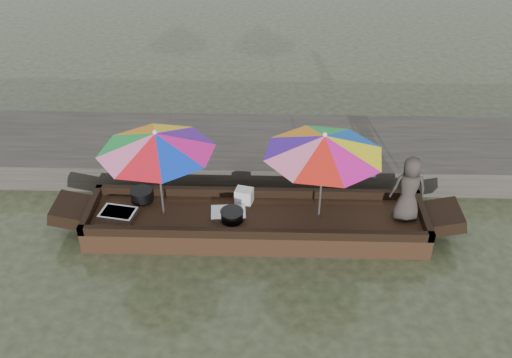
{
  "coord_description": "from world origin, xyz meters",
  "views": [
    {
      "loc": [
        0.22,
        -7.35,
        5.96
      ],
      "look_at": [
        0.0,
        0.1,
        1.0
      ],
      "focal_mm": 40.0,
      "sensor_mm": 36.0,
      "label": 1
    }
  ],
  "objects_px": {
    "umbrella_stern": "(322,177)",
    "tray_scallop": "(228,213)",
    "umbrella_bow": "(159,174)",
    "boat_hull": "(256,224)",
    "cooking_pot": "(142,195)",
    "vendor": "(409,189)",
    "supply_bag": "(244,196)",
    "charcoal_grill": "(232,216)",
    "tray_crayfish": "(118,214)"
  },
  "relations": [
    {
      "from": "tray_scallop",
      "to": "umbrella_stern",
      "type": "xyz_separation_m",
      "value": [
        1.46,
        -0.02,
        0.74
      ]
    },
    {
      "from": "tray_scallop",
      "to": "umbrella_stern",
      "type": "relative_size",
      "value": 0.3
    },
    {
      "from": "supply_bag",
      "to": "umbrella_stern",
      "type": "xyz_separation_m",
      "value": [
        1.22,
        -0.37,
        0.65
      ]
    },
    {
      "from": "tray_crayfish",
      "to": "umbrella_bow",
      "type": "bearing_deg",
      "value": 5.87
    },
    {
      "from": "cooking_pot",
      "to": "umbrella_stern",
      "type": "relative_size",
      "value": 0.2
    },
    {
      "from": "boat_hull",
      "to": "tray_crayfish",
      "type": "xyz_separation_m",
      "value": [
        -2.22,
        -0.07,
        0.22
      ]
    },
    {
      "from": "umbrella_bow",
      "to": "boat_hull",
      "type": "bearing_deg",
      "value": 0.0
    },
    {
      "from": "cooking_pot",
      "to": "vendor",
      "type": "distance_m",
      "value": 4.35
    },
    {
      "from": "vendor",
      "to": "umbrella_bow",
      "type": "distance_m",
      "value": 3.89
    },
    {
      "from": "cooking_pot",
      "to": "supply_bag",
      "type": "distance_m",
      "value": 1.72
    },
    {
      "from": "umbrella_bow",
      "to": "charcoal_grill",
      "type": "bearing_deg",
      "value": -6.42
    },
    {
      "from": "umbrella_stern",
      "to": "boat_hull",
      "type": "bearing_deg",
      "value": 180.0
    },
    {
      "from": "cooking_pot",
      "to": "tray_crayfish",
      "type": "bearing_deg",
      "value": -123.34
    },
    {
      "from": "vendor",
      "to": "umbrella_stern",
      "type": "bearing_deg",
      "value": 1.35
    },
    {
      "from": "charcoal_grill",
      "to": "umbrella_stern",
      "type": "relative_size",
      "value": 0.19
    },
    {
      "from": "cooking_pot",
      "to": "supply_bag",
      "type": "xyz_separation_m",
      "value": [
        1.72,
        -0.01,
        0.03
      ]
    },
    {
      "from": "cooking_pot",
      "to": "umbrella_bow",
      "type": "bearing_deg",
      "value": -41.85
    },
    {
      "from": "supply_bag",
      "to": "boat_hull",
      "type": "bearing_deg",
      "value": -60.8
    },
    {
      "from": "boat_hull",
      "to": "tray_scallop",
      "type": "xyz_separation_m",
      "value": [
        -0.45,
        0.02,
        0.21
      ]
    },
    {
      "from": "tray_scallop",
      "to": "charcoal_grill",
      "type": "relative_size",
      "value": 1.57
    },
    {
      "from": "supply_bag",
      "to": "charcoal_grill",
      "type": "bearing_deg",
      "value": -109.15
    },
    {
      "from": "umbrella_bow",
      "to": "umbrella_stern",
      "type": "xyz_separation_m",
      "value": [
        2.51,
        0.0,
        0.0
      ]
    },
    {
      "from": "supply_bag",
      "to": "umbrella_stern",
      "type": "relative_size",
      "value": 0.15
    },
    {
      "from": "tray_scallop",
      "to": "vendor",
      "type": "xyz_separation_m",
      "value": [
        2.83,
        -0.0,
        0.53
      ]
    },
    {
      "from": "supply_bag",
      "to": "vendor",
      "type": "bearing_deg",
      "value": -7.67
    },
    {
      "from": "umbrella_stern",
      "to": "tray_scallop",
      "type": "bearing_deg",
      "value": 179.11
    },
    {
      "from": "boat_hull",
      "to": "umbrella_bow",
      "type": "height_order",
      "value": "umbrella_bow"
    },
    {
      "from": "boat_hull",
      "to": "umbrella_bow",
      "type": "xyz_separation_m",
      "value": [
        -1.5,
        0.0,
        0.95
      ]
    },
    {
      "from": "boat_hull",
      "to": "supply_bag",
      "type": "distance_m",
      "value": 0.52
    },
    {
      "from": "tray_scallop",
      "to": "vendor",
      "type": "distance_m",
      "value": 2.88
    },
    {
      "from": "umbrella_stern",
      "to": "supply_bag",
      "type": "bearing_deg",
      "value": 163.26
    },
    {
      "from": "boat_hull",
      "to": "charcoal_grill",
      "type": "height_order",
      "value": "charcoal_grill"
    },
    {
      "from": "boat_hull",
      "to": "supply_bag",
      "type": "bearing_deg",
      "value": 119.2
    },
    {
      "from": "boat_hull",
      "to": "charcoal_grill",
      "type": "bearing_deg",
      "value": -161.5
    },
    {
      "from": "charcoal_grill",
      "to": "umbrella_bow",
      "type": "distance_m",
      "value": 1.32
    },
    {
      "from": "cooking_pot",
      "to": "umbrella_bow",
      "type": "xyz_separation_m",
      "value": [
        0.43,
        -0.38,
        0.68
      ]
    },
    {
      "from": "boat_hull",
      "to": "umbrella_stern",
      "type": "relative_size",
      "value": 2.95
    },
    {
      "from": "vendor",
      "to": "cooking_pot",
      "type": "bearing_deg",
      "value": -4.25
    },
    {
      "from": "charcoal_grill",
      "to": "vendor",
      "type": "bearing_deg",
      "value": 3.0
    },
    {
      "from": "tray_crayfish",
      "to": "vendor",
      "type": "xyz_separation_m",
      "value": [
        4.61,
        0.09,
        0.52
      ]
    },
    {
      "from": "boat_hull",
      "to": "umbrella_bow",
      "type": "bearing_deg",
      "value": 180.0
    },
    {
      "from": "cooking_pot",
      "to": "supply_bag",
      "type": "relative_size",
      "value": 1.33
    },
    {
      "from": "supply_bag",
      "to": "tray_scallop",
      "type": "bearing_deg",
      "value": -125.18
    },
    {
      "from": "tray_crayfish",
      "to": "cooking_pot",
      "type": "bearing_deg",
      "value": 56.66
    },
    {
      "from": "tray_scallop",
      "to": "umbrella_bow",
      "type": "height_order",
      "value": "umbrella_bow"
    },
    {
      "from": "tray_scallop",
      "to": "charcoal_grill",
      "type": "distance_m",
      "value": 0.17
    },
    {
      "from": "tray_crayfish",
      "to": "boat_hull",
      "type": "bearing_deg",
      "value": 1.92
    },
    {
      "from": "tray_crayfish",
      "to": "tray_scallop",
      "type": "height_order",
      "value": "tray_crayfish"
    },
    {
      "from": "cooking_pot",
      "to": "vendor",
      "type": "height_order",
      "value": "vendor"
    },
    {
      "from": "tray_scallop",
      "to": "supply_bag",
      "type": "xyz_separation_m",
      "value": [
        0.24,
        0.34,
        0.1
      ]
    }
  ]
}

